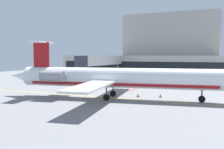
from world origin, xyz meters
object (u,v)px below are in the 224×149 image
object	(u,v)px
baggage_tug	(63,75)
pushback_tractor	(151,78)
regional_jet	(116,78)
fuel_tank	(218,76)

from	to	relation	value
baggage_tug	pushback_tractor	world-z (taller)	pushback_tractor
baggage_tug	regional_jet	bearing A→B (deg)	-43.04
regional_jet	pushback_tractor	xyz separation A→B (m)	(-2.47, 26.92, -2.11)
baggage_tug	fuel_tank	size ratio (longest dim) A/B	0.51
fuel_tank	regional_jet	bearing A→B (deg)	-112.20
regional_jet	fuel_tank	distance (m)	32.79
regional_jet	fuel_tank	bearing A→B (deg)	67.80
regional_jet	baggage_tug	xyz separation A→B (m)	(-26.63, 24.87, -2.11)
baggage_tug	pushback_tractor	xyz separation A→B (m)	(24.16, 2.05, -0.01)
regional_jet	fuel_tank	xyz separation A→B (m)	(12.38, 30.33, -1.43)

